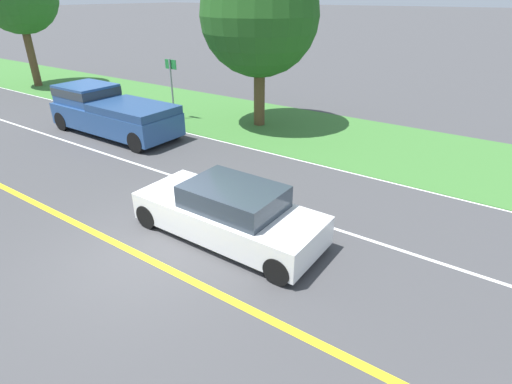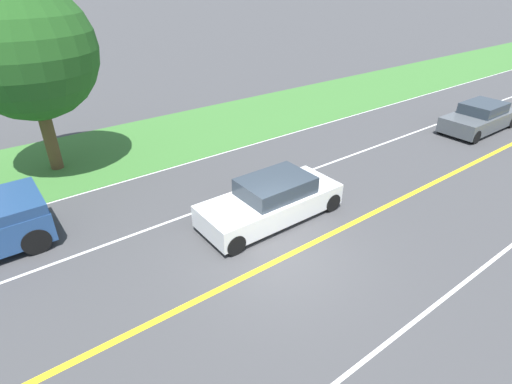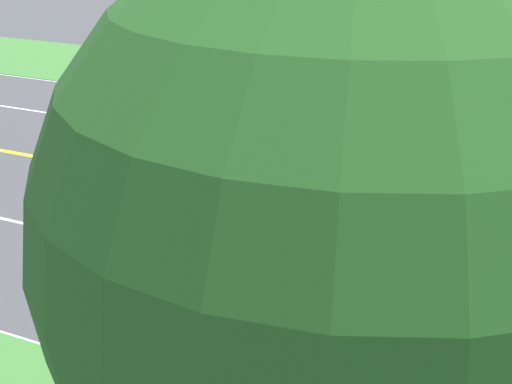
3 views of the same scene
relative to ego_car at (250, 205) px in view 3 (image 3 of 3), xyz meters
name	(u,v)px [view 3 (image 3 of 3)]	position (x,y,z in m)	size (l,w,h in m)	color
ground_plane	(325,210)	(-1.76, 1.10, -0.64)	(400.00, 400.00, 0.00)	#424244
centre_divider_line	(325,209)	(-1.76, 1.10, -0.63)	(0.18, 160.00, 0.01)	yellow
lane_edge_line_left	(400,126)	(-8.76, 1.10, -0.63)	(0.14, 160.00, 0.01)	white
lane_dash_same_dir	(264,279)	(1.74, 1.10, -0.63)	(0.10, 160.00, 0.01)	white
lane_dash_oncoming	(368,161)	(-5.26, 1.10, -0.63)	(0.10, 160.00, 0.01)	white
grass_verge_left	(421,102)	(-11.76, 1.10, -0.62)	(6.00, 160.00, 0.03)	#3D7533
ego_car	(250,205)	(0.00, 0.00, 0.00)	(1.82, 4.57, 1.37)	white
dog	(210,228)	(1.13, -0.37, -0.12)	(0.34, 1.07, 0.81)	#D1B784
roadside_tree_right_near	(349,234)	(7.88, 4.52, 3.80)	(4.73, 4.73, 6.82)	brown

